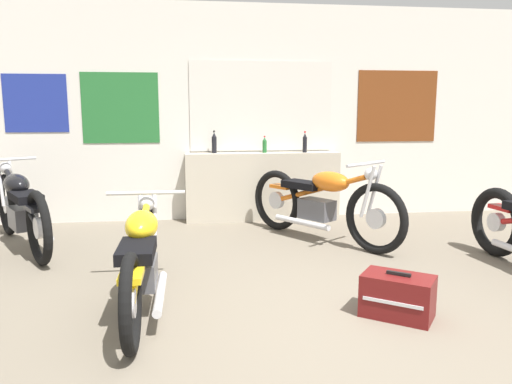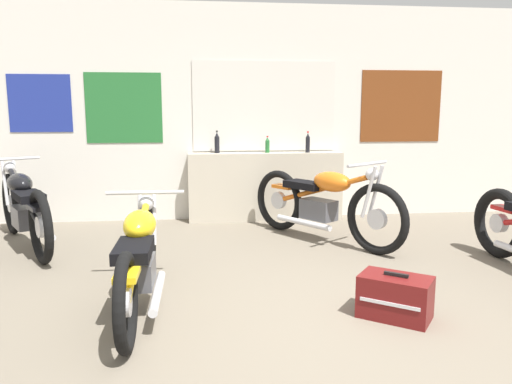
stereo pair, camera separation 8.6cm
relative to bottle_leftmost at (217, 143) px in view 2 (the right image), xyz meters
The scene contains 10 objects.
ground_plane 3.72m from the bottle_leftmost, 80.34° to the right, with size 24.00×24.00×0.00m, color #706656.
wall_back 0.73m from the bottle_leftmost, 15.01° to the left, with size 10.00×0.07×2.80m.
sill_counter 0.86m from the bottle_leftmost, ahead, with size 2.02×0.28×0.89m.
bottle_leftmost is the anchor object (origin of this frame).
bottle_left_center 0.66m from the bottle_leftmost, ahead, with size 0.06×0.06×0.22m.
bottle_center 1.19m from the bottle_leftmost, ahead, with size 0.06×0.06×0.28m.
motorcycle_yellow 3.00m from the bottle_leftmost, 103.51° to the right, with size 0.64×2.01×0.79m.
motorcycle_orange 1.72m from the bottle_leftmost, 45.83° to the right, with size 1.31×1.79×0.93m.
motorcycle_black 2.41m from the bottle_leftmost, 153.56° to the right, with size 1.13×1.93×0.91m.
hard_case_darkred 3.56m from the bottle_leftmost, 70.99° to the right, with size 0.56×0.52×0.33m.
Camera 2 is at (-0.84, -2.95, 1.47)m, focal length 35.00 mm.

